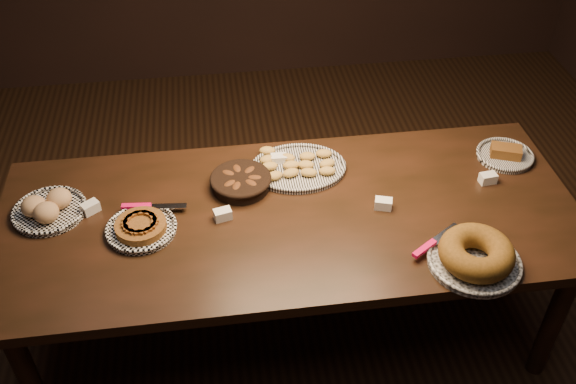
{
  "coord_description": "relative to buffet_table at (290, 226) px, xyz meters",
  "views": [
    {
      "loc": [
        -0.27,
        -1.94,
        2.52
      ],
      "look_at": [
        -0.0,
        0.05,
        0.82
      ],
      "focal_mm": 40.0,
      "sensor_mm": 36.0,
      "label": 1
    }
  ],
  "objects": [
    {
      "name": "buffet_table",
      "position": [
        0.0,
        0.0,
        0.0
      ],
      "size": [
        2.4,
        1.0,
        0.75
      ],
      "color": "black",
      "rests_on": "ground"
    },
    {
      "name": "croissant_basket",
      "position": [
        -0.19,
        0.19,
        0.11
      ],
      "size": [
        0.26,
        0.26,
        0.07
      ],
      "rotation": [
        0.0,
        0.0,
        0.03
      ],
      "color": "black",
      "rests_on": "buffet_table"
    },
    {
      "name": "bread_roll_plate",
      "position": [
        -0.98,
        0.12,
        0.11
      ],
      "size": [
        0.3,
        0.3,
        0.09
      ],
      "rotation": [
        0.0,
        0.0,
        -0.33
      ],
      "color": "white",
      "rests_on": "buffet_table"
    },
    {
      "name": "madeleine_platter",
      "position": [
        0.07,
        0.28,
        0.09
      ],
      "size": [
        0.42,
        0.34,
        0.05
      ],
      "rotation": [
        0.0,
        0.0,
        0.33
      ],
      "color": "black",
      "rests_on": "buffet_table"
    },
    {
      "name": "bundt_cake_plate",
      "position": [
        0.64,
        -0.38,
        0.12
      ],
      "size": [
        0.41,
        0.38,
        0.11
      ],
      "rotation": [
        0.0,
        0.0,
        0.11
      ],
      "color": "black",
      "rests_on": "buffet_table"
    },
    {
      "name": "tent_cards",
      "position": [
        0.03,
        0.1,
        0.1
      ],
      "size": [
        1.77,
        0.41,
        0.04
      ],
      "color": "white",
      "rests_on": "buffet_table"
    },
    {
      "name": "apple_tart_plate",
      "position": [
        -0.6,
        -0.03,
        0.09
      ],
      "size": [
        0.33,
        0.28,
        0.06
      ],
      "rotation": [
        0.0,
        0.0,
        -0.16
      ],
      "color": "white",
      "rests_on": "buffet_table"
    },
    {
      "name": "loaf_plate",
      "position": [
        1.02,
        0.24,
        0.09
      ],
      "size": [
        0.26,
        0.26,
        0.06
      ],
      "rotation": [
        0.0,
        0.0,
        -0.36
      ],
      "color": "black",
      "rests_on": "buffet_table"
    },
    {
      "name": "ground",
      "position": [
        0.0,
        0.0,
        -0.68
      ],
      "size": [
        5.0,
        5.0,
        0.0
      ],
      "primitive_type": "plane",
      "color": "black",
      "rests_on": "ground"
    }
  ]
}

